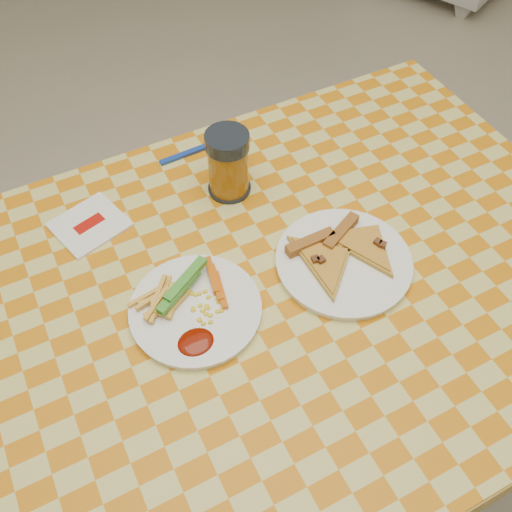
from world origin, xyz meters
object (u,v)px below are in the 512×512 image
at_px(plate_right, 343,262).
at_px(drink_glass, 228,164).
at_px(table, 265,312).
at_px(plate_left, 196,310).

bearing_deg(plate_right, drink_glass, 110.96).
relative_size(table, drink_glass, 9.34).
xyz_separation_m(plate_left, drink_glass, (0.17, 0.23, 0.06)).
bearing_deg(plate_left, plate_right, -5.73).
bearing_deg(drink_glass, plate_left, -126.57).
height_order(table, plate_right, plate_right).
height_order(table, drink_glass, drink_glass).
xyz_separation_m(table, plate_left, (-0.13, 0.01, 0.08)).
bearing_deg(plate_left, table, -5.35).
xyz_separation_m(plate_right, drink_glass, (-0.10, 0.26, 0.06)).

